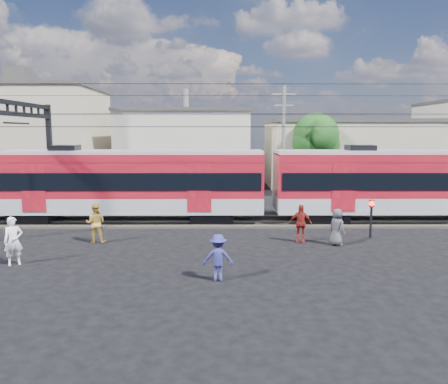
{
  "coord_description": "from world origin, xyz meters",
  "views": [
    {
      "loc": [
        1.52,
        -16.88,
        5.24
      ],
      "look_at": [
        1.64,
        5.0,
        2.2
      ],
      "focal_mm": 35.0,
      "sensor_mm": 36.0,
      "label": 1
    }
  ],
  "objects": [
    {
      "name": "crossing_signal",
      "position": [
        8.92,
        4.29,
        1.31
      ],
      "size": [
        0.28,
        0.28,
        1.89
      ],
      "color": "black",
      "rests_on": "ground"
    },
    {
      "name": "building_midwest",
      "position": [
        -2.0,
        27.0,
        3.66
      ],
      "size": [
        12.24,
        12.24,
        7.3
      ],
      "color": "beige",
      "rests_on": "ground"
    },
    {
      "name": "commuter_train",
      "position": [
        -3.97,
        8.0,
        2.4
      ],
      "size": [
        50.3,
        3.08,
        4.17
      ],
      "color": "black",
      "rests_on": "ground"
    },
    {
      "name": "building_mideast",
      "position": [
        14.0,
        24.0,
        3.16
      ],
      "size": [
        16.32,
        10.2,
        6.3
      ],
      "color": "#BBAB8F",
      "rests_on": "ground"
    },
    {
      "name": "pedestrian_b",
      "position": [
        -4.46,
        3.4,
        0.94
      ],
      "size": [
        0.95,
        0.76,
        1.89
      ],
      "primitive_type": "imported",
      "rotation": [
        0.0,
        0.0,
        3.19
      ],
      "color": "gold",
      "rests_on": "ground"
    },
    {
      "name": "ground",
      "position": [
        0.0,
        0.0,
        0.0
      ],
      "size": [
        120.0,
        120.0,
        0.0
      ],
      "primitive_type": "plane",
      "color": "black",
      "rests_on": "ground"
    },
    {
      "name": "pedestrian_a",
      "position": [
        -6.69,
        -0.09,
        0.96
      ],
      "size": [
        0.84,
        0.75,
        1.93
      ],
      "primitive_type": "imported",
      "rotation": [
        0.0,
        0.0,
        0.52
      ],
      "color": "white",
      "rests_on": "ground"
    },
    {
      "name": "building_west",
      "position": [
        -17.0,
        24.0,
        4.66
      ],
      "size": [
        14.28,
        10.2,
        9.3
      ],
      "color": "#BBAB8F",
      "rests_on": "ground"
    },
    {
      "name": "pedestrian_e",
      "position": [
        6.84,
        2.84,
        0.86
      ],
      "size": [
        0.93,
        1.0,
        1.72
      ],
      "primitive_type": "imported",
      "rotation": [
        0.0,
        0.0,
        2.18
      ],
      "color": "#444348",
      "rests_on": "ground"
    },
    {
      "name": "utility_pole_mid",
      "position": [
        6.0,
        15.0,
        4.53
      ],
      "size": [
        1.8,
        0.24,
        8.5
      ],
      "color": "slate",
      "rests_on": "ground"
    },
    {
      "name": "tree_near",
      "position": [
        9.19,
        18.09,
        4.66
      ],
      "size": [
        3.82,
        3.64,
        6.72
      ],
      "color": "#382619",
      "rests_on": "ground"
    },
    {
      "name": "pedestrian_c",
      "position": [
        1.39,
        -2.0,
        0.84
      ],
      "size": [
        1.08,
        0.62,
        1.67
      ],
      "primitive_type": "imported",
      "rotation": [
        0.0,
        0.0,
        3.14
      ],
      "color": "navy",
      "rests_on": "ground"
    },
    {
      "name": "track_bed",
      "position": [
        0.0,
        8.0,
        0.06
      ],
      "size": [
        70.0,
        3.4,
        0.12
      ],
      "primitive_type": "cube",
      "color": "#2D2823",
      "rests_on": "ground"
    },
    {
      "name": "rail_near",
      "position": [
        0.0,
        7.25,
        0.18
      ],
      "size": [
        70.0,
        0.12,
        0.12
      ],
      "primitive_type": "cube",
      "color": "#59544C",
      "rests_on": "track_bed"
    },
    {
      "name": "pedestrian_d",
      "position": [
        5.25,
        3.37,
        0.91
      ],
      "size": [
        1.13,
        0.63,
        1.83
      ],
      "primitive_type": "imported",
      "rotation": [
        0.0,
        0.0,
        -0.18
      ],
      "color": "maroon",
      "rests_on": "ground"
    },
    {
      "name": "rail_far",
      "position": [
        0.0,
        8.75,
        0.18
      ],
      "size": [
        70.0,
        0.12,
        0.12
      ],
      "primitive_type": "cube",
      "color": "#59544C",
      "rests_on": "track_bed"
    },
    {
      "name": "catenary",
      "position": [
        -8.65,
        8.0,
        5.14
      ],
      "size": [
        70.0,
        9.3,
        7.52
      ],
      "color": "black",
      "rests_on": "ground"
    }
  ]
}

